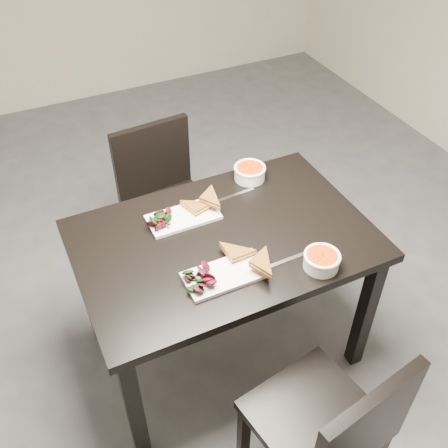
# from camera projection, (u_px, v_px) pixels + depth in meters

# --- Properties ---
(ground) EXTENTS (5.00, 5.00, 0.00)m
(ground) POSITION_uv_depth(u_px,v_px,m) (157.00, 307.00, 2.79)
(ground) COLOR #47474C
(ground) RESTS_ON ground
(table) EXTENTS (1.20, 0.80, 0.75)m
(table) POSITION_uv_depth(u_px,v_px,m) (224.00, 254.00, 2.18)
(table) COLOR black
(table) RESTS_ON ground
(chair_near) EXTENTS (0.48, 0.48, 0.85)m
(chair_near) POSITION_uv_depth(u_px,v_px,m) (332.00, 427.00, 1.78)
(chair_near) COLOR black
(chair_near) RESTS_ON ground
(chair_far) EXTENTS (0.45, 0.45, 0.85)m
(chair_far) POSITION_uv_depth(u_px,v_px,m) (164.00, 195.00, 2.75)
(chair_far) COLOR black
(chair_far) RESTS_ON ground
(plate_near) EXTENTS (0.31, 0.15, 0.02)m
(plate_near) POSITION_uv_depth(u_px,v_px,m) (225.00, 275.00, 1.94)
(plate_near) COLOR white
(plate_near) RESTS_ON table
(sandwich_near) EXTENTS (0.16, 0.12, 0.05)m
(sandwich_near) POSITION_uv_depth(u_px,v_px,m) (239.00, 261.00, 1.95)
(sandwich_near) COLOR #A55D22
(sandwich_near) RESTS_ON plate_near
(salad_near) EXTENTS (0.10, 0.09, 0.04)m
(salad_near) POSITION_uv_depth(u_px,v_px,m) (200.00, 278.00, 1.89)
(salad_near) COLOR black
(salad_near) RESTS_ON plate_near
(soup_bowl_near) EXTENTS (0.14, 0.14, 0.06)m
(soup_bowl_near) POSITION_uv_depth(u_px,v_px,m) (322.00, 260.00, 1.96)
(soup_bowl_near) COLOR white
(soup_bowl_near) RESTS_ON table
(cutlery_near) EXTENTS (0.18, 0.02, 0.00)m
(cutlery_near) POSITION_uv_depth(u_px,v_px,m) (285.00, 261.00, 2.00)
(cutlery_near) COLOR silver
(cutlery_near) RESTS_ON table
(plate_far) EXTENTS (0.30, 0.15, 0.02)m
(plate_far) POSITION_uv_depth(u_px,v_px,m) (183.00, 217.00, 2.19)
(plate_far) COLOR white
(plate_far) RESTS_ON table
(sandwich_far) EXTENTS (0.18, 0.15, 0.05)m
(sandwich_far) POSITION_uv_depth(u_px,v_px,m) (199.00, 209.00, 2.18)
(sandwich_far) COLOR #A55D22
(sandwich_far) RESTS_ON plate_far
(salad_far) EXTENTS (0.09, 0.08, 0.04)m
(salad_far) POSITION_uv_depth(u_px,v_px,m) (161.00, 219.00, 2.14)
(salad_far) COLOR black
(salad_far) RESTS_ON plate_far
(soup_bowl_far) EXTENTS (0.15, 0.15, 0.07)m
(soup_bowl_far) POSITION_uv_depth(u_px,v_px,m) (250.00, 172.00, 2.38)
(soup_bowl_far) COLOR white
(soup_bowl_far) RESTS_ON table
(cutlery_far) EXTENTS (0.18, 0.03, 0.00)m
(cutlery_far) POSITION_uv_depth(u_px,v_px,m) (236.00, 195.00, 2.31)
(cutlery_far) COLOR silver
(cutlery_far) RESTS_ON table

